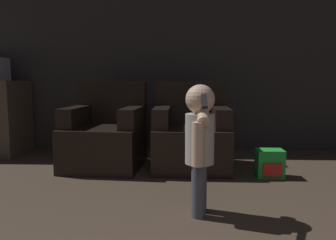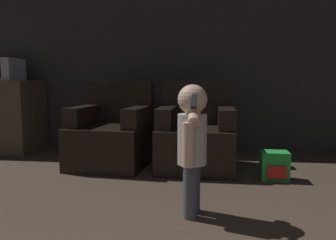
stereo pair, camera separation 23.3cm
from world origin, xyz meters
name	(u,v)px [view 2 (the right image)]	position (x,y,z in m)	size (l,w,h in m)	color
wall_back	(200,49)	(0.00, 4.50, 1.30)	(8.40, 0.05, 2.60)	#33302D
armchair_left	(112,135)	(-0.90, 3.59, 0.32)	(0.82, 0.85, 0.89)	black
armchair_right	(196,137)	(0.00, 3.59, 0.32)	(0.77, 0.80, 0.89)	black
person_toddler	(192,139)	(0.02, 2.35, 0.52)	(0.19, 0.34, 0.88)	#474C56
toy_backpack	(274,166)	(0.73, 3.24, 0.13)	(0.25, 0.20, 0.26)	green
microwave	(1,70)	(-2.50, 4.11, 1.04)	(0.47, 0.39, 0.28)	#B7B7BC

